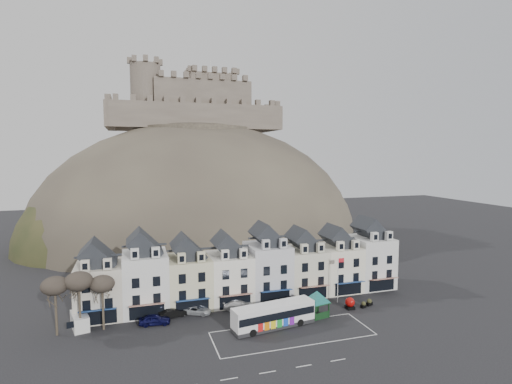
% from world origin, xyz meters
% --- Properties ---
extents(ground, '(300.00, 300.00, 0.00)m').
position_xyz_m(ground, '(0.00, 0.00, 0.00)').
color(ground, black).
rests_on(ground, ground).
extents(coach_bay_markings, '(22.00, 7.50, 0.01)m').
position_xyz_m(coach_bay_markings, '(2.00, 1.25, 0.00)').
color(coach_bay_markings, silver).
rests_on(coach_bay_markings, ground).
extents(townhouse_terrace, '(54.40, 9.35, 11.80)m').
position_xyz_m(townhouse_terrace, '(0.15, 15.97, 5.30)').
color(townhouse_terrace, beige).
rests_on(townhouse_terrace, ground).
extents(castle_hill, '(100.00, 76.00, 68.00)m').
position_xyz_m(castle_hill, '(1.25, 68.95, 0.11)').
color(castle_hill, '#39332C').
rests_on(castle_hill, ground).
extents(castle, '(50.20, 22.20, 22.00)m').
position_xyz_m(castle, '(0.51, 75.93, 40.19)').
color(castle, brown).
rests_on(castle, ground).
extents(tree_left_far, '(3.61, 3.61, 8.24)m').
position_xyz_m(tree_left_far, '(-29.00, 10.50, 6.90)').
color(tree_left_far, '#352D22').
rests_on(tree_left_far, ground).
extents(tree_left_mid, '(3.78, 3.78, 8.64)m').
position_xyz_m(tree_left_mid, '(-26.00, 10.50, 7.24)').
color(tree_left_mid, '#352D22').
rests_on(tree_left_mid, ground).
extents(tree_left_near, '(3.43, 3.43, 7.84)m').
position_xyz_m(tree_left_near, '(-23.00, 10.50, 6.55)').
color(tree_left_near, '#352D22').
rests_on(tree_left_near, ground).
extents(bus, '(12.52, 4.64, 3.45)m').
position_xyz_m(bus, '(0.18, 3.93, 1.91)').
color(bus, '#262628').
rests_on(bus, ground).
extents(bus_shelter, '(6.13, 6.13, 3.98)m').
position_xyz_m(bus_shelter, '(7.87, 5.68, 3.09)').
color(bus_shelter, black).
rests_on(bus_shelter, ground).
extents(red_buoy, '(1.53, 1.53, 1.89)m').
position_xyz_m(red_buoy, '(14.20, 6.67, 0.97)').
color(red_buoy, black).
rests_on(red_buoy, ground).
extents(flagpole, '(1.12, 0.12, 7.75)m').
position_xyz_m(flagpole, '(13.79, 9.80, 4.43)').
color(flagpole, silver).
rests_on(flagpole, ground).
extents(white_van, '(3.07, 4.94, 2.09)m').
position_xyz_m(white_van, '(-26.27, 12.00, 1.05)').
color(white_van, silver).
rests_on(white_van, ground).
extents(planter_west, '(1.13, 0.82, 1.02)m').
position_xyz_m(planter_west, '(16.60, 6.48, 0.49)').
color(planter_west, black).
rests_on(planter_west, ground).
extents(planter_east, '(1.26, 0.95, 1.13)m').
position_xyz_m(planter_east, '(18.00, 7.00, 0.55)').
color(planter_east, black).
rests_on(planter_east, ground).
extents(car_navy, '(4.65, 2.31, 1.52)m').
position_xyz_m(car_navy, '(-16.00, 9.95, 0.76)').
color(car_navy, '#0B0B37').
rests_on(car_navy, ground).
extents(car_black, '(4.52, 2.50, 1.41)m').
position_xyz_m(car_black, '(-13.21, 11.81, 0.71)').
color(car_black, black).
rests_on(car_black, ground).
extents(car_silver, '(4.97, 3.79, 1.27)m').
position_xyz_m(car_silver, '(-9.60, 12.00, 0.64)').
color(car_silver, '#AAAEB2').
rests_on(car_silver, ground).
extents(car_white, '(5.49, 3.07, 1.50)m').
position_xyz_m(car_white, '(-2.79, 12.00, 0.75)').
color(car_white, silver).
rests_on(car_white, ground).
extents(car_maroon, '(4.39, 2.08, 1.45)m').
position_xyz_m(car_maroon, '(4.80, 9.50, 0.72)').
color(car_maroon, '#4C0409').
rests_on(car_maroon, ground).
extents(car_charcoal, '(4.91, 2.16, 1.57)m').
position_xyz_m(car_charcoal, '(6.25, 10.26, 0.78)').
color(car_charcoal, black).
rests_on(car_charcoal, ground).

